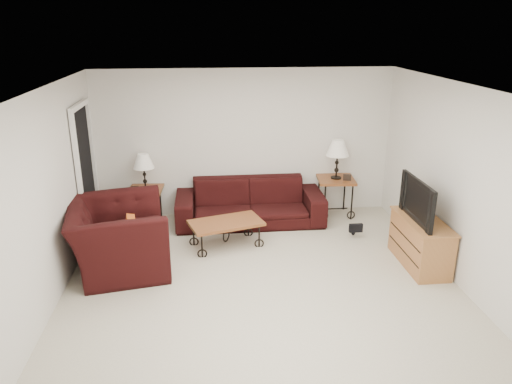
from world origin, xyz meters
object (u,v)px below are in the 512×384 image
Objects in this scene: sofa at (250,202)px; television at (424,200)px; side_table_right at (335,197)px; lamp_left at (144,171)px; backpack at (354,223)px; side_table_left at (147,205)px; lamp_right at (337,159)px; armchair at (119,237)px; tv_stand at (420,242)px; coffee_table at (226,234)px.

sofa is 2.86m from television.
side_table_right is 1.13× the size of lamp_left.
side_table_right is at bearing 115.48° from backpack.
lamp_right is at bearing 0.00° from side_table_left.
backpack is (3.49, 0.72, -0.25)m from armchair.
sofa is 5.83× the size of backpack.
lamp_right reaches higher than sofa.
lamp_left is 0.60× the size of television.
television reaches higher than sofa.
lamp_right is (0.00, 0.00, 0.67)m from side_table_right.
sofa is at bearing -63.46° from armchair.
armchair is 1.28× the size of tv_stand.
backpack is at bearing 120.48° from tv_stand.
armchair is 4.12m from tv_stand.
lamp_left is at bearing 153.79° from tv_stand.
side_table_left is 0.54× the size of tv_stand.
backpack is (-0.62, 1.05, -0.12)m from tv_stand.
side_table_right is 0.89m from backpack.
sofa is at bearing -173.16° from side_table_right.
side_table_left is 1.67m from coffee_table.
backpack is at bearing -84.58° from lamp_right.
television reaches higher than lamp_left.
side_table_left is 1.61m from armchair.
tv_stand is 2.65× the size of backpack.
sofa is 3.63× the size of side_table_right.
side_table_left is 4.36m from tv_stand.
lamp_left is 1.80m from coffee_table.
side_table_left is at bearing 174.00° from sofa.
armchair is at bearing -96.91° from side_table_left.
sofa is at bearing 141.56° from tv_stand.
armchair is at bearing -154.91° from side_table_right.
coffee_table is at bearing 161.91° from tv_stand.
backpack is (3.30, -0.88, -0.09)m from side_table_left.
tv_stand is at bearing -70.04° from lamp_right.
coffee_table is 0.75× the size of armchair.
armchair reaches higher than sofa.
tv_stand is (2.63, -0.86, 0.13)m from coffee_table.
backpack is at bearing -88.46° from armchair.
side_table_left is 0.89× the size of side_table_right.
television is at bearing -38.69° from sofa.
side_table_left is at bearing -116.32° from television.
side_table_right is 1.60× the size of backpack.
armchair is (-3.41, -1.59, -0.55)m from lamp_right.
tv_stand is at bearing -26.21° from side_table_left.
lamp_right is 1.19m from backpack.
lamp_right is at bearing 6.84° from sofa.
lamp_left reaches higher than armchair.
side_table_right is 0.68× the size of television.
side_table_right reaches higher than tv_stand.
backpack is (0.08, -0.88, -0.80)m from lamp_right.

